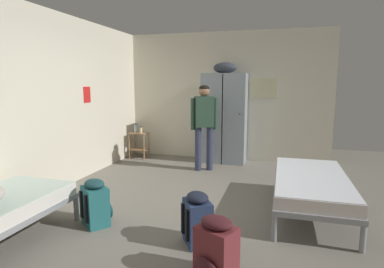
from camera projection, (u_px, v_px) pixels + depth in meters
ground_plane at (186, 207)px, 4.28m from camera, size 9.26×9.26×0.00m
room_backdrop at (140, 100)px, 5.59m from camera, size 4.39×5.85×2.73m
locker_bank at (224, 116)px, 6.60m from camera, size 0.90×0.55×2.07m
shelf_unit at (139, 143)px, 7.05m from camera, size 0.38×0.30×0.57m
bed_right at (311, 183)px, 4.05m from camera, size 0.90×1.90×0.49m
person_traveler at (204, 120)px, 5.94m from camera, size 0.47×0.33×1.61m
water_bottle at (136, 128)px, 7.04m from camera, size 0.07×0.07×0.20m
lotion_bottle at (141, 130)px, 6.94m from camera, size 0.06×0.06×0.15m
backpack_teal at (96, 203)px, 3.70m from camera, size 0.41×0.42×0.55m
backpack_navy at (198, 220)px, 3.26m from camera, size 0.41×0.40×0.55m
backpack_maroon at (216, 250)px, 2.66m from camera, size 0.39×0.40×0.55m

